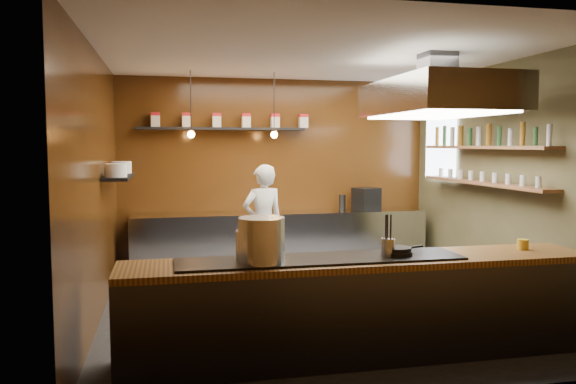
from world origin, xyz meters
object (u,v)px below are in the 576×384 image
object	(u,v)px
stockpot_large	(261,240)
extractor_hood	(437,97)
chef	(263,223)
stockpot_small	(252,245)
espresso_machine	(366,199)

from	to	relation	value
stockpot_large	extractor_hood	bearing A→B (deg)	29.53
extractor_hood	chef	bearing A→B (deg)	133.21
stockpot_large	chef	bearing A→B (deg)	80.14
stockpot_large	stockpot_small	world-z (taller)	stockpot_large
extractor_hood	chef	distance (m)	3.01
espresso_machine	stockpot_small	bearing A→B (deg)	-142.39
extractor_hood	stockpot_small	size ratio (longest dim) A/B	7.09
stockpot_small	chef	size ratio (longest dim) A/B	0.17
stockpot_small	espresso_machine	world-z (taller)	espresso_machine
chef	stockpot_large	bearing A→B (deg)	65.80
stockpot_large	stockpot_small	bearing A→B (deg)	123.21
stockpot_small	stockpot_large	bearing A→B (deg)	-56.79
stockpot_large	chef	world-z (taller)	chef
stockpot_small	espresso_machine	xyz separation A→B (m)	(2.44, 3.76, 0.01)
stockpot_large	stockpot_small	size ratio (longest dim) A/B	1.43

